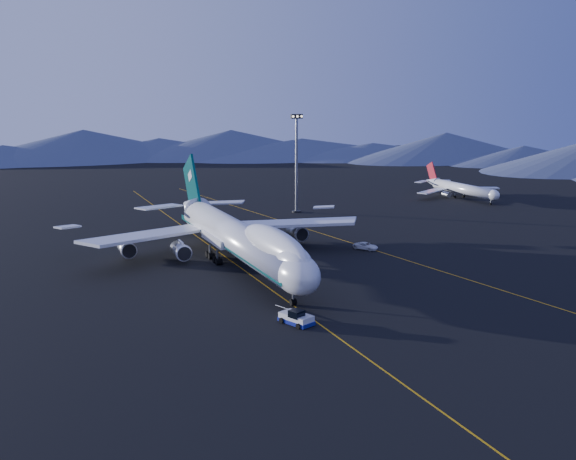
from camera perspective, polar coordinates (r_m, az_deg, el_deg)
name	(u,v)px	position (r m, az deg, el deg)	size (l,w,h in m)	color
ground	(238,266)	(126.32, -4.48, -3.19)	(500.00, 500.00, 0.00)	black
taxiway_line_main	(238,266)	(126.32, -4.48, -3.18)	(0.25, 220.00, 0.01)	#CC8E0C
taxiway_line_side	(347,242)	(147.17, 5.29, -1.03)	(0.25, 200.00, 0.01)	#CC8E0C
boeing_747	(237,237)	(124.97, -4.53, -0.61)	(59.62, 72.43, 19.37)	silver
pushback_tug	(296,319)	(94.60, 0.74, -7.91)	(4.38, 5.86, 2.29)	silver
second_jet	(460,188)	(216.18, 15.06, 3.59)	(32.34, 36.54, 10.40)	silver
service_van	(366,246)	(140.06, 6.93, -1.42)	(2.50, 5.41, 1.50)	white
floodlight_mast	(296,163)	(181.64, 0.76, 5.96)	(3.42, 2.57, 27.71)	black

